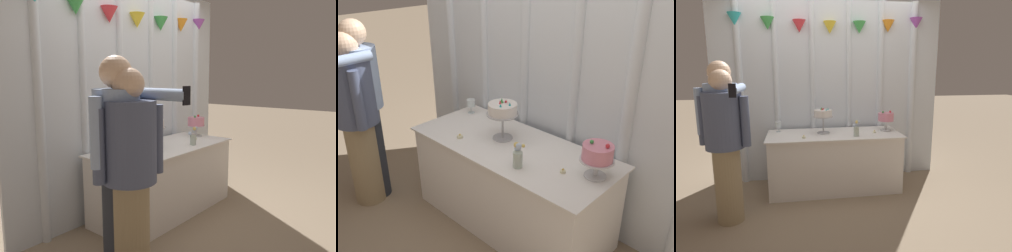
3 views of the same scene
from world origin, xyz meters
The scene contains 11 objects.
ground_plane centered at (0.00, 0.00, 0.00)m, with size 24.00×24.00×0.00m, color gray.
draped_curtain centered at (0.03, 0.54, 1.35)m, with size 3.18×0.18×2.57m.
cake_table centered at (0.00, 0.10, 0.38)m, with size 1.72×0.74×0.75m.
cake_display_nearleft centered at (-0.14, 0.14, 1.00)m, with size 0.26×0.26×0.35m.
cake_display_nearright centered at (0.72, 0.17, 0.93)m, with size 0.24×0.24×0.27m.
wine_glass centered at (-0.73, 0.32, 0.85)m, with size 0.08×0.08×0.13m.
flower_vase centered at (0.25, -0.11, 0.85)m, with size 0.10×0.09×0.21m.
tealight_far_left centered at (-0.40, -0.10, 0.76)m, with size 0.05×0.05×0.04m.
tealight_near_left centered at (0.53, 0.05, 0.76)m, with size 0.04×0.04×0.03m.
guest_man_dark_suit centered at (-1.20, -0.58, 0.85)m, with size 0.52×0.46×1.59m.
guest_man_pink_jacket centered at (-1.23, -0.49, 0.93)m, with size 0.49×0.64×1.67m.
Camera 1 is at (-2.78, -2.18, 1.55)m, focal length 35.75 mm.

